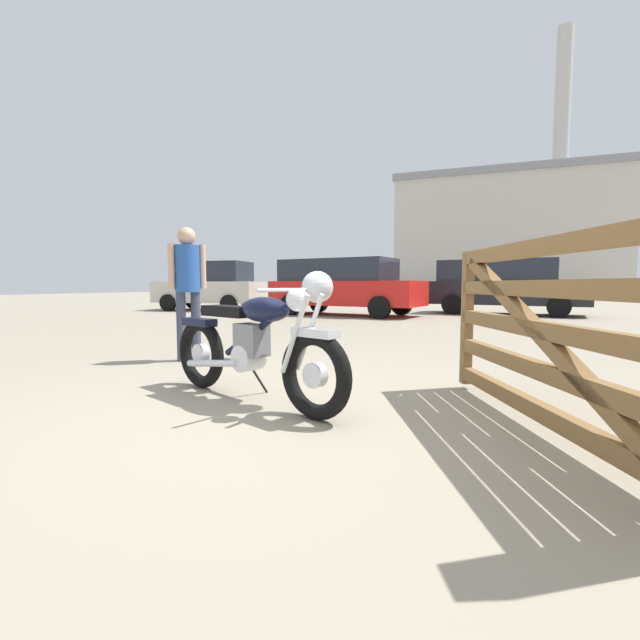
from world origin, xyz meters
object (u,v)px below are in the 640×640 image
at_px(red_hatchback_near, 343,285).
at_px(blue_hatchback_right, 211,285).
at_px(timber_gate, 566,329).
at_px(pale_sedan_back, 503,285).
at_px(vintage_motorcycle, 257,342).
at_px(bystander, 188,279).

relative_size(red_hatchback_near, blue_hatchback_right, 1.21).
height_order(red_hatchback_near, blue_hatchback_right, blue_hatchback_right).
height_order(timber_gate, pale_sedan_back, pale_sedan_back).
bearing_deg(timber_gate, vintage_motorcycle, 59.42).
bearing_deg(blue_hatchback_right, timber_gate, 127.10).
distance_m(pale_sedan_back, blue_hatchback_right, 10.09).
bearing_deg(red_hatchback_near, vintage_motorcycle, -66.26).
relative_size(vintage_motorcycle, red_hatchback_near, 0.40).
xyz_separation_m(bystander, blue_hatchback_right, (-6.09, 9.07, -0.10)).
height_order(bystander, red_hatchback_near, red_hatchback_near).
bearing_deg(pale_sedan_back, vintage_motorcycle, -91.97).
distance_m(vintage_motorcycle, bystander, 2.32).
height_order(vintage_motorcycle, timber_gate, timber_gate).
bearing_deg(bystander, blue_hatchback_right, 164.70).
bearing_deg(bystander, timber_gate, 18.18).
bearing_deg(vintage_motorcycle, blue_hatchback_right, 147.58).
xyz_separation_m(vintage_motorcycle, red_hatchback_near, (-2.57, 9.88, 0.45)).
height_order(vintage_motorcycle, red_hatchback_near, red_hatchback_near).
height_order(vintage_motorcycle, bystander, bystander).
xyz_separation_m(vintage_motorcycle, timber_gate, (2.16, -0.24, 0.21)).
xyz_separation_m(vintage_motorcycle, pale_sedan_back, (2.09, 12.12, 0.45)).
xyz_separation_m(timber_gate, blue_hatchback_right, (-10.02, 10.71, 0.21)).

